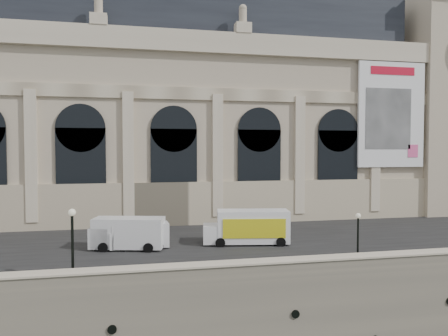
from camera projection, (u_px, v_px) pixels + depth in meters
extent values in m
cube|color=gray|center=(193.00, 230.00, 63.23)|extent=(160.00, 70.00, 6.00)
cube|color=#2D2D2D|center=(223.00, 238.00, 42.58)|extent=(160.00, 24.00, 0.06)
cube|color=gray|center=(264.00, 270.00, 29.47)|extent=(160.00, 1.20, 1.10)
cube|color=beige|center=(264.00, 261.00, 29.45)|extent=(160.00, 1.40, 0.12)
cube|color=#B6A88C|center=(152.00, 132.00, 57.46)|extent=(68.00, 18.00, 22.00)
cube|color=beige|center=(156.00, 205.00, 48.89)|extent=(68.60, 0.40, 5.00)
cube|color=beige|center=(155.00, 39.00, 47.95)|extent=(69.00, 0.80, 2.40)
cube|color=beige|center=(156.00, 93.00, 48.35)|extent=(68.00, 0.30, 1.40)
cube|color=#252931|center=(151.00, 24.00, 56.86)|extent=(64.00, 15.00, 6.00)
cube|color=beige|center=(31.00, 156.00, 45.82)|extent=(1.20, 0.50, 14.00)
cube|color=black|center=(81.00, 170.00, 47.01)|extent=(5.20, 0.25, 9.00)
cylinder|color=black|center=(81.00, 128.00, 46.81)|extent=(5.20, 0.25, 5.20)
cube|color=beige|center=(128.00, 156.00, 47.92)|extent=(1.20, 0.50, 14.00)
cube|color=black|center=(174.00, 169.00, 49.10)|extent=(5.20, 0.25, 9.00)
cylinder|color=black|center=(174.00, 129.00, 48.91)|extent=(5.20, 0.25, 5.20)
cube|color=beige|center=(218.00, 155.00, 50.02)|extent=(1.20, 0.50, 14.00)
cube|color=black|center=(259.00, 168.00, 51.20)|extent=(5.20, 0.25, 9.00)
cylinder|color=black|center=(259.00, 130.00, 51.01)|extent=(5.20, 0.25, 5.20)
cube|color=beige|center=(300.00, 155.00, 52.12)|extent=(1.20, 0.50, 14.00)
cube|color=black|center=(338.00, 167.00, 53.30)|extent=(5.20, 0.25, 9.00)
cylinder|color=black|center=(338.00, 130.00, 53.11)|extent=(5.20, 0.25, 5.20)
cube|color=beige|center=(375.00, 155.00, 54.22)|extent=(1.20, 0.50, 14.00)
cube|color=white|center=(391.00, 115.00, 54.23)|extent=(9.00, 0.35, 13.00)
cube|color=red|center=(393.00, 71.00, 53.80)|extent=(6.00, 0.06, 1.00)
cube|color=gray|center=(388.00, 119.00, 53.95)|extent=(6.20, 0.06, 7.50)
cube|color=#E85290|center=(413.00, 151.00, 54.86)|extent=(1.40, 0.06, 1.60)
cube|color=#B6A88C|center=(434.00, 106.00, 62.75)|extent=(12.00, 14.00, 30.00)
cube|color=silver|center=(129.00, 232.00, 37.80)|extent=(6.37, 3.71, 2.55)
cube|color=silver|center=(102.00, 237.00, 37.89)|extent=(2.19, 2.67, 1.77)
cube|color=black|center=(95.00, 230.00, 37.89)|extent=(0.54, 1.95, 0.89)
cylinder|color=black|center=(103.00, 248.00, 36.74)|extent=(0.88, 0.47, 0.84)
cylinder|color=black|center=(111.00, 242.00, 39.07)|extent=(0.88, 0.47, 0.84)
cylinder|color=black|center=(148.00, 248.00, 36.62)|extent=(0.88, 0.47, 0.84)
cylinder|color=black|center=(154.00, 242.00, 38.94)|extent=(0.88, 0.47, 0.84)
cube|color=silver|center=(141.00, 235.00, 38.14)|extent=(4.90, 2.04, 2.06)
cube|color=silver|center=(118.00, 240.00, 37.69)|extent=(1.42, 1.92, 1.43)
cube|color=black|center=(112.00, 234.00, 37.55)|extent=(0.11, 1.61, 0.72)
cylinder|color=black|center=(123.00, 248.00, 36.89)|extent=(0.69, 0.25, 0.68)
cylinder|color=black|center=(122.00, 244.00, 38.72)|extent=(0.69, 0.25, 0.68)
cylinder|color=black|center=(159.00, 246.00, 37.64)|extent=(0.69, 0.25, 0.68)
cylinder|color=black|center=(157.00, 242.00, 39.47)|extent=(0.69, 0.25, 0.68)
cube|color=white|center=(253.00, 226.00, 39.92)|extent=(6.81, 3.54, 2.92)
cube|color=gold|center=(254.00, 229.00, 38.65)|extent=(5.54, 1.01, 1.73)
cube|color=red|center=(254.00, 229.00, 38.65)|extent=(3.20, 0.59, 0.65)
cube|color=white|center=(213.00, 233.00, 39.80)|extent=(2.10, 2.63, 1.62)
cylinder|color=black|center=(220.00, 243.00, 38.61)|extent=(0.90, 0.44, 0.86)
cylinder|color=black|center=(219.00, 237.00, 41.09)|extent=(0.90, 0.44, 0.86)
cylinder|color=black|center=(281.00, 242.00, 38.84)|extent=(0.90, 0.44, 0.86)
cylinder|color=black|center=(276.00, 237.00, 41.32)|extent=(0.90, 0.44, 0.86)
cylinder|color=black|center=(73.00, 278.00, 28.84)|extent=(0.49, 0.49, 0.44)
cylinder|color=black|center=(73.00, 248.00, 28.75)|extent=(0.18, 0.18, 4.45)
sphere|color=beige|center=(72.00, 212.00, 28.65)|extent=(0.49, 0.49, 0.49)
cylinder|color=black|center=(358.00, 262.00, 33.10)|extent=(0.40, 0.40, 0.36)
cylinder|color=black|center=(358.00, 240.00, 33.03)|extent=(0.14, 0.14, 3.60)
sphere|color=beige|center=(358.00, 216.00, 32.94)|extent=(0.40, 0.40, 0.40)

